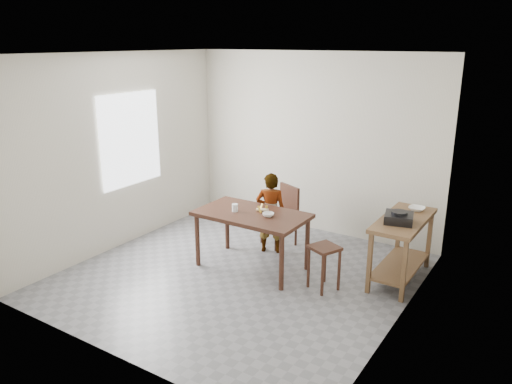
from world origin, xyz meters
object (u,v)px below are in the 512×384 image
Objects in this scene: dining_table at (252,240)px; stool at (324,268)px; prep_counter at (401,249)px; child at (271,213)px; dining_chair at (279,216)px.

dining_table reaches higher than stool.
prep_counter is (1.72, 0.70, 0.03)m from dining_table.
prep_counter is at bearing 162.05° from child.
stool is at bearing 129.10° from child.
dining_table is at bearing 178.14° from stool.
dining_chair is 1.58× the size of stool.
child is at bearing 151.16° from stool.
dining_chair reaches higher than prep_counter.
stool is at bearing -132.99° from prep_counter.
child is at bearing 96.32° from dining_table.
dining_chair is at bearing -105.21° from child.
dining_table is 2.58× the size of stool.
prep_counter reaches higher than dining_table.
child is at bearing -59.48° from dining_chair.
prep_counter is 1.80m from child.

